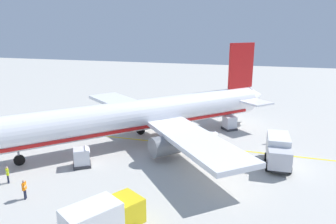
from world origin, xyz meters
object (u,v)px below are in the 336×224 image
object	(u,v)px
service_truck_fuel	(278,150)
crew_loader_right	(273,135)
cargo_container_near	(210,141)
cargo_container_mid	(230,123)
crew_marshaller	(24,188)
service_truck_catering	(103,219)
crew_loader_left	(7,173)
airliner_foreground	(142,116)
cargo_container_far	(82,157)

from	to	relation	value
service_truck_fuel	crew_loader_right	xyz separation A→B (m)	(6.72, 0.32, -0.64)
cargo_container_near	cargo_container_mid	bearing A→B (deg)	-9.60
crew_marshaller	service_truck_catering	bearing A→B (deg)	-107.33
service_truck_catering	crew_loader_left	bearing A→B (deg)	69.47
cargo_container_mid	service_truck_catering	bearing A→B (deg)	168.63
cargo_container_near	cargo_container_mid	world-z (taller)	cargo_container_mid
cargo_container_mid	airliner_foreground	bearing A→B (deg)	129.39
cargo_container_mid	crew_marshaller	world-z (taller)	cargo_container_mid
cargo_container_near	crew_loader_left	distance (m)	21.62
cargo_container_far	cargo_container_near	bearing A→B (deg)	-53.04
cargo_container_mid	crew_loader_left	size ratio (longest dim) A/B	1.48
crew_loader_left	service_truck_fuel	bearing A→B (deg)	-64.14
cargo_container_far	crew_loader_right	size ratio (longest dim) A/B	1.45
service_truck_catering	cargo_container_mid	bearing A→B (deg)	-11.37
crew_loader_left	airliner_foreground	bearing A→B (deg)	-29.04
airliner_foreground	cargo_container_near	world-z (taller)	airliner_foreground
cargo_container_near	crew_marshaller	world-z (taller)	cargo_container_near
cargo_container_near	crew_loader_right	xyz separation A→B (m)	(4.11, -7.17, 0.05)
airliner_foreground	crew_loader_right	xyz separation A→B (m)	(4.25, -15.73, -2.40)
cargo_container_far	crew_loader_right	world-z (taller)	cargo_container_far
cargo_container_far	crew_marshaller	distance (m)	7.19
cargo_container_near	cargo_container_far	size ratio (longest dim) A/B	0.81
service_truck_fuel	crew_loader_right	bearing A→B (deg)	2.73
crew_loader_right	cargo_container_near	bearing A→B (deg)	119.83
crew_loader_left	crew_loader_right	distance (m)	29.77
crew_marshaller	cargo_container_far	bearing A→B (deg)	-8.03
crew_marshaller	service_truck_fuel	bearing A→B (deg)	-56.57
cargo_container_far	crew_marshaller	size ratio (longest dim) A/B	1.41
service_truck_fuel	cargo_container_near	world-z (taller)	service_truck_fuel
cargo_container_near	cargo_container_mid	distance (m)	8.11
cargo_container_mid	crew_marshaller	distance (m)	27.89
cargo_container_near	crew_marshaller	size ratio (longest dim) A/B	1.15
cargo_container_far	crew_loader_left	bearing A→B (deg)	139.35
airliner_foreground	cargo_container_near	bearing A→B (deg)	-89.04
airliner_foreground	cargo_container_far	distance (m)	9.66
crew_loader_left	cargo_container_far	bearing A→B (deg)	-40.65
cargo_container_near	cargo_container_mid	size ratio (longest dim) A/B	0.82
service_truck_catering	crew_marshaller	size ratio (longest dim) A/B	3.37
airliner_foreground	service_truck_catering	size ratio (longest dim) A/B	5.70
crew_marshaller	crew_loader_right	distance (m)	28.38
airliner_foreground	cargo_container_far	xyz separation A→B (m)	(-8.76, 3.27, -2.43)
crew_loader_right	crew_marshaller	bearing A→B (deg)	135.19
crew_marshaller	crew_loader_left	world-z (taller)	crew_marshaller
service_truck_fuel	airliner_foreground	bearing A→B (deg)	81.28
cargo_container_mid	crew_loader_right	distance (m)	6.99
airliner_foreground	cargo_container_near	distance (m)	8.90
crew_marshaller	crew_loader_right	xyz separation A→B (m)	(20.13, -20.00, -0.03)
service_truck_catering	cargo_container_near	xyz separation A→B (m)	(18.77, -4.03, -0.61)
cargo_container_far	crew_loader_left	world-z (taller)	cargo_container_far
cargo_container_mid	cargo_container_far	world-z (taller)	cargo_container_mid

